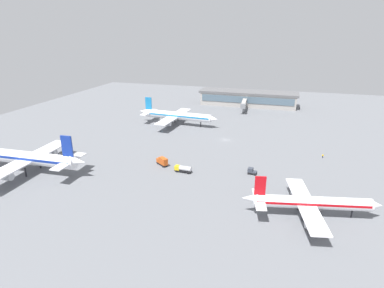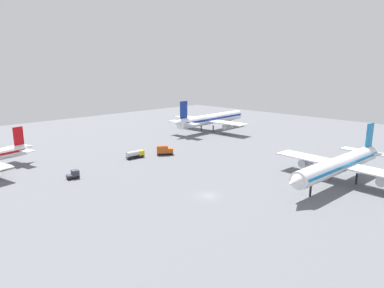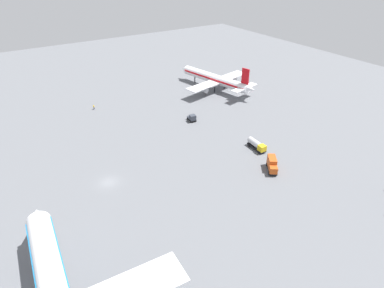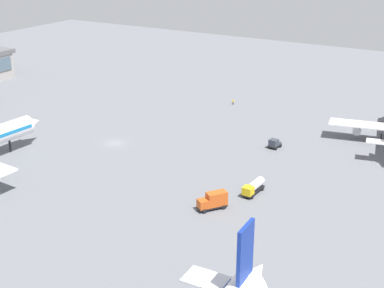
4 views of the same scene
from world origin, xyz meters
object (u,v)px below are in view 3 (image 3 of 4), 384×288
(airplane_distant, at_px, (216,79))
(fuel_truck, at_px, (257,145))
(ground_crew_worker, at_px, (94,107))
(baggage_tug, at_px, (192,118))
(catering_truck, at_px, (272,164))

(airplane_distant, relative_size, fuel_truck, 6.01)
(airplane_distant, xyz_separation_m, ground_crew_worker, (-7.60, -47.51, -3.43))
(airplane_distant, height_order, baggage_tug, airplane_distant)
(ground_crew_worker, bearing_deg, fuel_truck, -47.90)
(fuel_truck, bearing_deg, catering_truck, -17.75)
(fuel_truck, distance_m, ground_crew_worker, 59.15)
(baggage_tug, bearing_deg, ground_crew_worker, -131.20)
(baggage_tug, distance_m, ground_crew_worker, 35.80)
(airplane_distant, distance_m, baggage_tug, 30.20)
(fuel_truck, xyz_separation_m, baggage_tug, (-24.57, -5.81, -0.23))
(baggage_tug, xyz_separation_m, catering_truck, (34.30, 2.10, 0.54))
(airplane_distant, distance_m, catering_truck, 57.32)
(airplane_distant, bearing_deg, ground_crew_worker, 69.14)
(fuel_truck, bearing_deg, airplane_distant, 161.05)
(catering_truck, bearing_deg, fuel_truck, -165.09)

